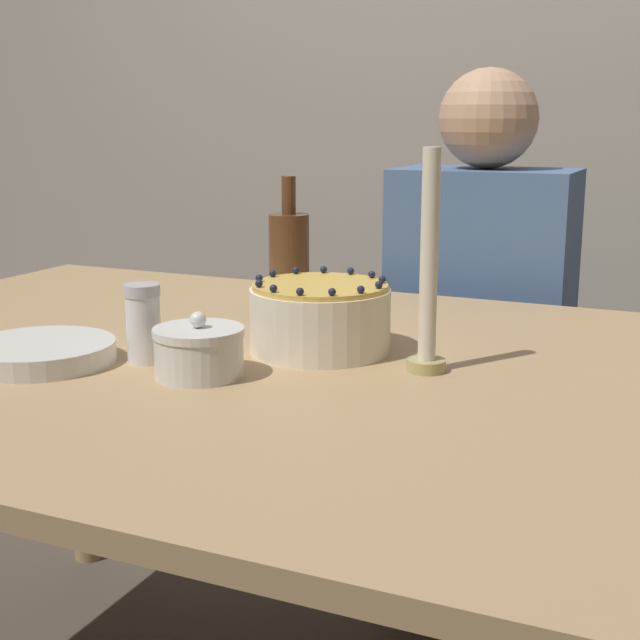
# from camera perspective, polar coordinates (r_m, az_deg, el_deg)

# --- Properties ---
(wall_behind) EXTENTS (8.00, 0.05, 2.60)m
(wall_behind) POSITION_cam_1_polar(r_m,az_deg,el_deg) (2.69, 10.01, 16.03)
(wall_behind) COLOR #ADA393
(wall_behind) RESTS_ON ground_plane
(dining_table) EXTENTS (1.67, 1.18, 0.78)m
(dining_table) POSITION_cam_1_polar(r_m,az_deg,el_deg) (1.45, -5.03, -5.73)
(dining_table) COLOR tan
(dining_table) RESTS_ON ground_plane
(cake) EXTENTS (0.23, 0.23, 0.12)m
(cake) POSITION_cam_1_polar(r_m,az_deg,el_deg) (1.43, -0.00, 0.15)
(cake) COLOR #EFE5CC
(cake) RESTS_ON dining_table
(sugar_bowl) EXTENTS (0.13, 0.13, 0.10)m
(sugar_bowl) POSITION_cam_1_polar(r_m,az_deg,el_deg) (1.30, -7.74, -2.01)
(sugar_bowl) COLOR silver
(sugar_bowl) RESTS_ON dining_table
(sugar_shaker) EXTENTS (0.05, 0.05, 0.12)m
(sugar_shaker) POSITION_cam_1_polar(r_m,az_deg,el_deg) (1.38, -11.24, -0.20)
(sugar_shaker) COLOR white
(sugar_shaker) RESTS_ON dining_table
(plate_stack) EXTENTS (0.23, 0.23, 0.03)m
(plate_stack) POSITION_cam_1_polar(r_m,az_deg,el_deg) (1.43, -17.46, -2.00)
(plate_stack) COLOR silver
(plate_stack) RESTS_ON dining_table
(candle) EXTENTS (0.06, 0.06, 0.33)m
(candle) POSITION_cam_1_polar(r_m,az_deg,el_deg) (1.30, 6.96, 2.53)
(candle) COLOR tan
(candle) RESTS_ON dining_table
(bottle) EXTENTS (0.08, 0.08, 0.26)m
(bottle) POSITION_cam_1_polar(r_m,az_deg,el_deg) (1.73, -1.99, 3.91)
(bottle) COLOR brown
(bottle) RESTS_ON dining_table
(person_man_blue_shirt) EXTENTS (0.40, 0.34, 1.25)m
(person_man_blue_shirt) POSITION_cam_1_polar(r_m,az_deg,el_deg) (2.13, 10.07, -3.56)
(person_man_blue_shirt) COLOR #595960
(person_man_blue_shirt) RESTS_ON ground_plane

